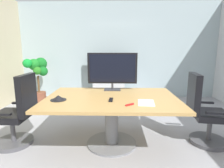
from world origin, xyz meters
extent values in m
plane|color=#99999E|center=(0.00, 0.00, 0.00)|extent=(7.44, 7.44, 0.00)
cube|color=#9EB2B7|center=(0.00, 3.22, 1.38)|extent=(5.85, 0.10, 2.77)
cube|color=#B2894C|center=(-0.12, 0.28, 0.73)|extent=(1.94, 1.32, 0.04)
cylinder|color=slate|center=(-0.12, 0.28, 0.35)|extent=(0.20, 0.20, 0.71)
cylinder|color=slate|center=(-0.12, 0.28, 0.01)|extent=(0.76, 0.76, 0.03)
cylinder|color=#4C4C51|center=(-1.63, 0.24, 0.03)|extent=(0.56, 0.56, 0.06)
cylinder|color=#4C4C51|center=(-1.63, 0.24, 0.24)|extent=(0.07, 0.07, 0.36)
cube|color=black|center=(-1.63, 0.24, 0.46)|extent=(0.49, 0.49, 0.10)
cube|color=black|center=(-1.36, 0.24, 0.79)|extent=(0.10, 0.46, 0.60)
cube|color=black|center=(-1.61, 0.50, 0.58)|extent=(0.28, 0.05, 0.03)
cube|color=black|center=(-1.61, -0.02, 0.58)|extent=(0.28, 0.05, 0.03)
cylinder|color=#4C4C51|center=(1.40, 0.35, 0.03)|extent=(0.56, 0.56, 0.06)
cylinder|color=#4C4C51|center=(1.40, 0.35, 0.24)|extent=(0.07, 0.07, 0.36)
cube|color=black|center=(1.40, 0.35, 0.46)|extent=(0.54, 0.54, 0.10)
cube|color=black|center=(1.13, 0.39, 0.79)|extent=(0.15, 0.46, 0.60)
cube|color=black|center=(1.34, 0.09, 0.58)|extent=(0.28, 0.09, 0.03)
cube|color=black|center=(1.41, 0.61, 0.58)|extent=(0.28, 0.09, 0.03)
cube|color=#333338|center=(-0.12, 0.76, 0.76)|extent=(0.28, 0.18, 0.02)
cylinder|color=#333338|center=(-0.12, 0.76, 0.81)|extent=(0.04, 0.04, 0.10)
cube|color=black|center=(-0.12, 0.77, 1.12)|extent=(0.84, 0.04, 0.52)
cube|color=black|center=(-0.12, 0.75, 1.12)|extent=(0.77, 0.01, 0.47)
cube|color=#B7BABC|center=(-0.27, 2.87, 0.28)|extent=(0.90, 0.36, 0.55)
cube|color=black|center=(-0.27, 2.85, 0.93)|extent=(1.20, 0.06, 0.76)
cube|color=black|center=(-0.27, 2.82, 0.93)|extent=(1.12, 0.01, 0.69)
cylinder|color=brown|center=(-2.12, 2.40, 0.15)|extent=(0.34, 0.34, 0.30)
cylinder|color=brown|center=(-2.12, 2.40, 0.52)|extent=(0.05, 0.05, 0.44)
sphere|color=#146920|center=(-1.98, 2.40, 0.87)|extent=(0.25, 0.25, 0.25)
sphere|color=#166D22|center=(-2.11, 2.63, 1.05)|extent=(0.33, 0.33, 0.33)
sphere|color=#1D7C26|center=(-2.24, 2.50, 1.03)|extent=(0.31, 0.31, 0.31)
sphere|color=#149731|center=(-2.32, 2.30, 1.08)|extent=(0.23, 0.23, 0.23)
sphere|color=#26771F|center=(-2.07, 2.28, 0.89)|extent=(0.20, 0.20, 0.20)
cone|color=black|center=(-0.85, 0.11, 0.78)|extent=(0.19, 0.19, 0.07)
cylinder|color=black|center=(-0.85, 0.11, 0.75)|extent=(0.22, 0.22, 0.01)
cube|color=black|center=(-0.12, 0.11, 0.76)|extent=(0.06, 0.17, 0.02)
cube|color=red|center=(0.12, -0.11, 0.76)|extent=(0.11, 0.10, 0.02)
cube|color=white|center=(0.35, 0.00, 0.75)|extent=(0.24, 0.32, 0.01)
camera|label=1|loc=(-0.04, -2.36, 1.46)|focal=29.61mm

